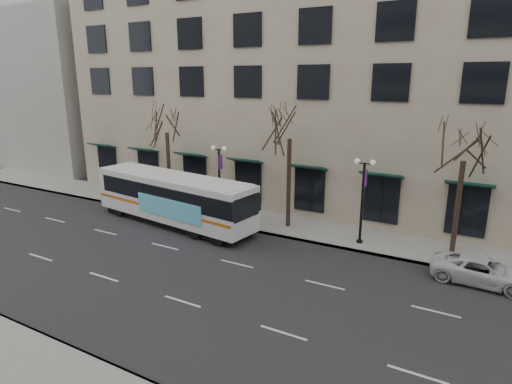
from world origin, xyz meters
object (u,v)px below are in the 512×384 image
Objects in this scene: tree_far_right at (466,143)px; lamp_post_right at (363,197)px; tree_far_mid at (290,124)px; lamp_post_left at (219,178)px; white_pickup at (482,271)px; city_bus at (174,198)px; tree_far_left at (166,120)px.

tree_far_right is 1.55× the size of lamp_post_right.
lamp_post_left is at bearing -173.15° from tree_far_mid.
white_pickup is at bearing -12.66° from tree_far_mid.
city_bus reaches higher than white_pickup.
tree_far_left is 20.00m from tree_far_right.
white_pickup is (6.56, -2.00, -2.30)m from lamp_post_right.
lamp_post_left is at bearing 180.00° from lamp_post_right.
tree_far_left reaches higher than tree_far_right.
tree_far_mid reaches higher than white_pickup.
lamp_post_left reaches higher than city_bus.
tree_far_mid is 0.66× the size of city_bus.
lamp_post_right is (5.01, -0.60, -3.96)m from tree_far_mid.
lamp_post_right is at bearing 0.00° from lamp_post_left.
tree_far_mid reaches higher than tree_far_right.
tree_far_mid is 10.01m from tree_far_right.
tree_far_mid is 13.41m from white_pickup.
tree_far_right is (20.00, 0.00, -0.28)m from tree_far_left.
tree_far_left reaches higher than lamp_post_right.
tree_far_left is 1.03× the size of tree_far_right.
city_bus is at bearing -131.00° from lamp_post_left.
tree_far_right reaches higher than lamp_post_left.
tree_far_left is 22.56m from white_pickup.
tree_far_left is 1.60× the size of lamp_post_right.
tree_far_mid reaches higher than lamp_post_right.
white_pickup is (11.57, -2.60, -6.26)m from tree_far_mid.
lamp_post_right is at bearing 18.68° from city_bus.
tree_far_left is at bearing -180.00° from tree_far_mid.
lamp_post_left is at bearing 56.39° from city_bus.
tree_far_left is at bearing 141.35° from city_bus.
lamp_post_left is 1.00× the size of lamp_post_right.
tree_far_left reaches higher than city_bus.
lamp_post_right is (-4.99, -0.60, -3.48)m from tree_far_right.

